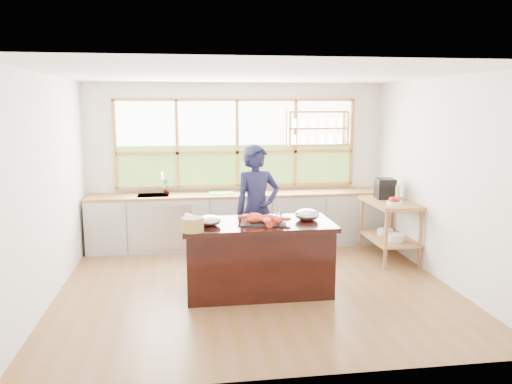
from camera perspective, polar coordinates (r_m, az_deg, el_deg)
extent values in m
plane|color=brown|center=(6.62, -0.04, -10.70)|extent=(5.00, 5.00, 0.00)
cube|color=white|center=(8.49, -2.17, 3.23)|extent=(5.00, 0.02, 2.70)
cube|color=white|center=(4.11, 4.38, -3.88)|extent=(5.00, 0.02, 2.70)
cube|color=white|center=(6.43, -22.68, 0.36)|extent=(0.02, 4.50, 2.70)
cube|color=white|center=(7.07, 20.45, 1.30)|extent=(0.02, 4.50, 2.70)
cube|color=white|center=(6.22, -0.04, 13.31)|extent=(5.00, 4.50, 0.02)
cube|color=#C17945|center=(8.43, -2.16, 5.57)|extent=(4.05, 0.06, 1.50)
cube|color=white|center=(8.44, -2.20, 7.94)|extent=(3.98, 0.01, 0.75)
cube|color=#3A5B1B|center=(8.49, -2.16, 3.05)|extent=(3.98, 0.01, 0.70)
cube|color=#C17945|center=(8.55, 7.04, 9.09)|extent=(1.00, 0.28, 0.03)
cube|color=#C17945|center=(8.56, 7.01, 7.25)|extent=(1.00, 0.28, 0.03)
cube|color=#C17945|center=(8.57, 6.97, 5.41)|extent=(1.00, 0.28, 0.03)
cube|color=#C17945|center=(8.44, 3.70, 7.27)|extent=(0.03, 0.28, 0.55)
cube|color=#C17945|center=(8.70, 10.21, 7.21)|extent=(0.03, 0.28, 0.55)
cube|color=#A7A49E|center=(8.35, -1.91, -3.33)|extent=(4.90, 0.62, 0.85)
cube|color=#B3B4BA|center=(8.00, -9.54, -4.01)|extent=(0.60, 0.01, 0.72)
cube|color=#9F653B|center=(8.26, -1.92, -0.28)|extent=(4.90, 0.62, 0.05)
cube|color=#B3B4BA|center=(8.24, -11.65, -0.90)|extent=(0.50, 0.42, 0.16)
cube|color=#9F653B|center=(7.57, 18.27, -5.00)|extent=(0.04, 0.04, 0.90)
cube|color=#9F653B|center=(8.45, 15.29, -3.34)|extent=(0.04, 0.04, 0.90)
cube|color=#9F653B|center=(7.36, 14.62, -5.25)|extent=(0.04, 0.04, 0.90)
cube|color=#9F653B|center=(8.26, 11.97, -3.50)|extent=(0.04, 0.04, 0.90)
cube|color=#9F653B|center=(7.94, 14.94, -5.14)|extent=(0.62, 1.10, 0.03)
cube|color=#9F653B|center=(7.81, 15.12, -1.20)|extent=(0.62, 1.10, 0.05)
cylinder|color=silver|center=(7.70, 15.68, -5.10)|extent=(0.24, 0.24, 0.11)
cylinder|color=silver|center=(8.05, 14.54, -4.46)|extent=(0.24, 0.24, 0.09)
cube|color=black|center=(6.30, 0.22, -7.75)|extent=(1.77, 0.82, 0.84)
cube|color=black|center=(6.18, 0.22, -3.77)|extent=(1.85, 0.90, 0.06)
imported|color=#171739|center=(6.85, 0.13, -2.12)|extent=(0.75, 0.60, 1.81)
imported|color=slate|center=(8.25, -10.31, 0.65)|extent=(0.14, 0.09, 0.26)
cube|color=#5ABF46|center=(8.23, -3.98, -0.11)|extent=(0.41, 0.32, 0.01)
cube|color=black|center=(7.99, 14.53, 0.38)|extent=(0.30, 0.32, 0.31)
cylinder|color=#ABC55A|center=(7.69, 15.88, -0.22)|extent=(0.07, 0.07, 0.26)
cylinder|color=silver|center=(7.55, 15.55, -1.21)|extent=(0.22, 0.22, 0.05)
sphere|color=#B31612|center=(7.56, 15.92, -0.82)|extent=(0.07, 0.07, 0.07)
sphere|color=#B31612|center=(7.59, 15.53, -0.77)|extent=(0.07, 0.07, 0.07)
sphere|color=#B31612|center=(7.55, 15.20, -0.80)|extent=(0.07, 0.07, 0.07)
sphere|color=#B31612|center=(7.50, 15.38, -0.89)|extent=(0.07, 0.07, 0.07)
sphere|color=#B31612|center=(7.51, 15.83, -0.90)|extent=(0.07, 0.07, 0.07)
cube|color=black|center=(6.13, 0.85, -3.51)|extent=(0.60, 0.48, 0.02)
ellipsoid|color=#DD4211|center=(6.05, -0.20, -3.20)|extent=(0.23, 0.15, 0.08)
ellipsoid|color=#DD4211|center=(6.15, 1.56, -2.99)|extent=(0.23, 0.14, 0.08)
ellipsoid|color=#DD4211|center=(6.05, 2.69, -3.21)|extent=(0.21, 0.21, 0.08)
ellipsoid|color=#DD4211|center=(6.23, 0.23, -2.83)|extent=(0.18, 0.23, 0.08)
ellipsoid|color=#DD4211|center=(5.99, 1.25, -3.35)|extent=(0.11, 0.22, 0.08)
ellipsoid|color=#DD4211|center=(6.17, -0.73, -2.94)|extent=(0.20, 0.22, 0.08)
ellipsoid|color=#B3B4BA|center=(6.03, -5.33, -3.29)|extent=(0.28, 0.28, 0.13)
ellipsoid|color=#B3B4BA|center=(6.33, 5.85, -2.61)|extent=(0.31, 0.31, 0.15)
cylinder|color=silver|center=(5.94, 2.67, -4.01)|extent=(0.06, 0.06, 0.01)
cylinder|color=silver|center=(5.92, 2.67, -3.39)|extent=(0.01, 0.01, 0.13)
ellipsoid|color=silver|center=(5.90, 2.68, -2.44)|extent=(0.08, 0.08, 0.10)
cylinder|color=#AD9143|center=(5.76, -7.26, -3.72)|extent=(0.25, 0.25, 0.16)
cylinder|color=silver|center=(6.28, -7.34, -2.96)|extent=(0.20, 0.30, 0.08)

